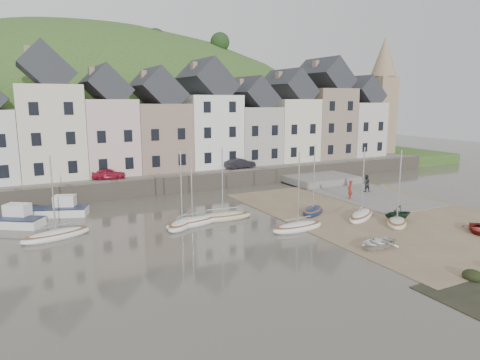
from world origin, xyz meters
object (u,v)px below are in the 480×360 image
rowboat_green (398,213)px  car_left (109,174)px  rowboat_red (478,229)px  car_right (240,163)px  sailboat_0 (56,235)px  rowboat_white (377,243)px  person_dark (366,183)px  person_red (350,190)px

rowboat_green → car_left: (-19.17, 21.97, 1.46)m
rowboat_red → car_right: 27.83m
sailboat_0 → rowboat_white: 22.86m
rowboat_green → rowboat_red: (3.02, -5.05, -0.38)m
rowboat_white → rowboat_green: (6.32, 4.03, 0.36)m
person_dark → car_right: size_ratio=0.48×
person_red → rowboat_red: bearing=61.0°
rowboat_white → car_left: car_left is taller
rowboat_white → person_red: person_red is taller
rowboat_white → rowboat_red: bearing=77.5°
rowboat_white → person_dark: bearing=132.6°
rowboat_red → car_left: 35.01m
rowboat_green → rowboat_red: bearing=39.1°
person_dark → rowboat_green: bearing=70.6°
rowboat_green → person_dark: (5.63, 9.67, 0.32)m
person_dark → car_left: size_ratio=0.54×
car_right → rowboat_white: bearing=169.8°
person_red → car_right: (-5.21, 14.06, 1.18)m
car_left → person_red: bearing=-112.6°
person_dark → car_left: car_left is taller
sailboat_0 → rowboat_white: sailboat_0 is taller
rowboat_white → rowboat_green: rowboat_green is taller
rowboat_white → rowboat_green: bearing=116.3°
person_dark → car_right: 15.30m
person_red → person_dark: (3.82, 1.77, -0.01)m
rowboat_green → car_right: (-3.40, 21.97, 1.51)m
sailboat_0 → rowboat_red: 31.55m
person_red → car_left: car_left is taller
rowboat_white → car_right: size_ratio=0.78×
rowboat_red → rowboat_white: bearing=-139.7°
rowboat_green → car_left: car_left is taller
rowboat_white → person_red: 14.45m
sailboat_0 → person_red: bearing=-0.8°
person_dark → car_left: bearing=-15.5°
sailboat_0 → rowboat_green: (25.57, -8.29, 0.47)m
sailboat_0 → person_red: size_ratio=3.36×
car_left → rowboat_green: bearing=-127.6°
person_dark → car_right: (-9.03, 12.29, 1.19)m
sailboat_0 → person_red: (27.38, -0.39, 0.80)m
rowboat_red → person_red: size_ratio=1.50×
person_dark → car_left: 27.71m
car_left → car_right: 15.78m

